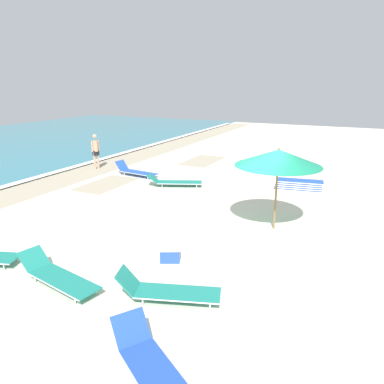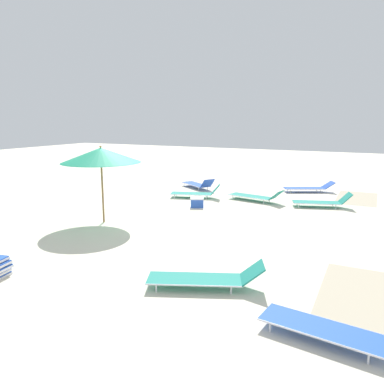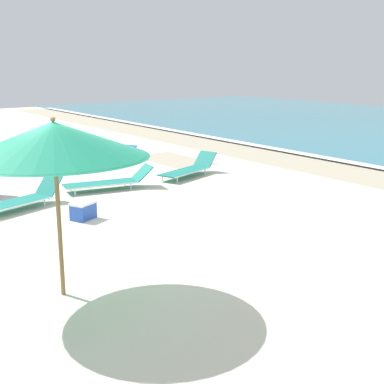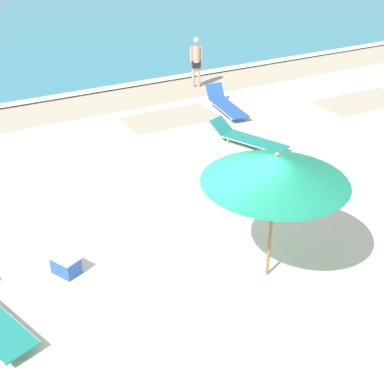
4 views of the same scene
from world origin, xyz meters
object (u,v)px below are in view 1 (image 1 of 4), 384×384
(beach_umbrella, at_px, (278,158))
(sun_lounger_near_water_left, at_px, (174,181))
(sun_lounger_beside_umbrella, at_px, (153,368))
(sun_lounger_near_water_right, at_px, (167,290))
(cooler_box, at_px, (170,254))
(lounger_stack, at_px, (299,185))
(beachgoer_wading_adult, at_px, (96,149))
(sun_lounger_mid_beach_pair_a, at_px, (136,171))
(sun_lounger_mid_beach_solo, at_px, (57,276))

(beach_umbrella, height_order, sun_lounger_near_water_left, beach_umbrella)
(sun_lounger_beside_umbrella, xyz_separation_m, sun_lounger_near_water_left, (9.65, 4.80, -0.01))
(sun_lounger_near_water_right, height_order, cooler_box, sun_lounger_near_water_right)
(lounger_stack, xyz_separation_m, sun_lounger_near_water_right, (-9.39, 0.94, 0.01))
(lounger_stack, xyz_separation_m, beachgoer_wading_adult, (-0.50, 10.00, 0.79))
(sun_lounger_mid_beach_pair_a, relative_size, beachgoer_wading_adult, 1.26)
(sun_lounger_mid_beach_pair_a, bearing_deg, beach_umbrella, -109.52)
(sun_lounger_near_water_left, relative_size, beachgoer_wading_adult, 1.33)
(beach_umbrella, distance_m, sun_lounger_near_water_right, 5.26)
(lounger_stack, relative_size, sun_lounger_near_water_left, 0.85)
(sun_lounger_mid_beach_solo, relative_size, beachgoer_wading_adult, 1.32)
(sun_lounger_near_water_right, bearing_deg, sun_lounger_mid_beach_pair_a, 18.70)
(sun_lounger_near_water_right, bearing_deg, lounger_stack, -24.17)
(lounger_stack, bearing_deg, beach_umbrella, 171.91)
(sun_lounger_beside_umbrella, xyz_separation_m, cooler_box, (3.51, 1.65, -0.03))
(beach_umbrella, xyz_separation_m, sun_lounger_near_water_left, (2.91, 4.97, -1.97))
(beach_umbrella, distance_m, sun_lounger_near_water_left, 6.09)
(beach_umbrella, distance_m, sun_lounger_mid_beach_pair_a, 8.61)
(sun_lounger_near_water_right, xyz_separation_m, sun_lounger_mid_beach_solo, (-0.50, 2.46, -0.01))
(beach_umbrella, relative_size, sun_lounger_mid_beach_solo, 1.08)
(lounger_stack, height_order, sun_lounger_near_water_right, sun_lounger_near_water_right)
(sun_lounger_mid_beach_solo, bearing_deg, lounger_stack, -7.75)
(sun_lounger_near_water_left, xyz_separation_m, cooler_box, (-6.14, -3.15, -0.02))
(sun_lounger_mid_beach_solo, relative_size, sun_lounger_mid_beach_pair_a, 1.04)
(sun_lounger_near_water_right, distance_m, sun_lounger_mid_beach_solo, 2.51)
(sun_lounger_near_water_left, bearing_deg, beach_umbrella, -143.49)
(sun_lounger_beside_umbrella, bearing_deg, beachgoer_wading_adult, 75.65)
(lounger_stack, bearing_deg, sun_lounger_near_water_right, 165.01)
(lounger_stack, bearing_deg, cooler_box, 158.35)
(beach_umbrella, bearing_deg, sun_lounger_near_water_left, 59.65)
(sun_lounger_mid_beach_pair_a, relative_size, cooler_box, 3.69)
(lounger_stack, bearing_deg, sun_lounger_mid_beach_solo, 151.75)
(sun_lounger_near_water_left, bearing_deg, sun_lounger_mid_beach_solo, 167.06)
(sun_lounger_beside_umbrella, distance_m, sun_lounger_mid_beach_pair_a, 12.80)
(sun_lounger_mid_beach_pair_a, bearing_deg, sun_lounger_mid_beach_solo, -149.03)
(lounger_stack, distance_m, beachgoer_wading_adult, 10.04)
(beach_umbrella, xyz_separation_m, sun_lounger_beside_umbrella, (-6.74, 0.17, -1.96))
(lounger_stack, bearing_deg, sun_lounger_near_water_left, 100.02)
(cooler_box, bearing_deg, sun_lounger_beside_umbrella, -91.17)
(sun_lounger_near_water_left, distance_m, sun_lounger_mid_beach_solo, 8.32)
(sun_lounger_beside_umbrella, bearing_deg, sun_lounger_mid_beach_pair_a, 68.13)
(sun_lounger_mid_beach_solo, bearing_deg, beachgoer_wading_adult, 46.32)
(sun_lounger_mid_beach_pair_a, bearing_deg, beachgoer_wading_adult, 89.19)
(sun_lounger_near_water_right, xyz_separation_m, sun_lounger_mid_beach_pair_a, (8.53, 6.46, -0.00))
(sun_lounger_beside_umbrella, distance_m, sun_lounger_near_water_left, 10.78)
(sun_lounger_near_water_left, bearing_deg, beachgoer_wading_adult, 53.57)
(sun_lounger_mid_beach_solo, height_order, sun_lounger_mid_beach_pair_a, sun_lounger_mid_beach_pair_a)
(cooler_box, bearing_deg, sun_lounger_mid_beach_solo, -155.70)
(sun_lounger_near_water_left, xyz_separation_m, sun_lounger_near_water_right, (-7.68, -3.94, 0.01))
(sun_lounger_near_water_right, relative_size, cooler_box, 3.59)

